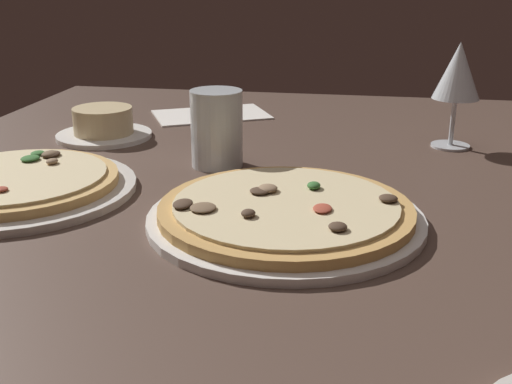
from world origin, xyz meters
The scene contains 7 objects.
dining_table centered at (0.00, 0.00, 2.00)cm, with size 150.00×110.00×4.00cm, color brown.
pizza_main centered at (-3.28, -7.60, 5.23)cm, with size 32.55×32.55×3.40cm.
pizza_side centered at (0.89, 28.91, 5.19)cm, with size 31.28×31.28×3.38cm.
ramekin_on_saucer centered at (29.55, 28.60, 6.22)cm, with size 16.44×16.44×5.32cm.
wine_glass_near centered at (33.87, -30.28, 16.05)cm, with size 7.56×7.56×17.15cm.
water_glass centered at (17.18, 5.41, 8.89)cm, with size 7.71×7.71×11.40cm.
paper_menu centered at (49.43, 14.31, 4.15)cm, with size 13.89×21.96×0.30cm, color white.
Camera 1 is at (-72.10, -16.22, 32.87)cm, focal length 44.71 mm.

